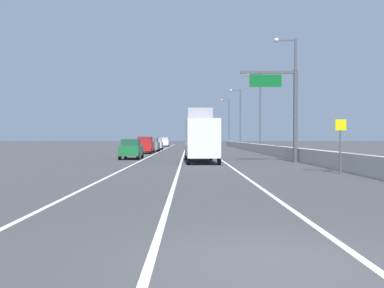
% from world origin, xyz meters
% --- Properties ---
extents(ground_plane, '(320.00, 320.00, 0.00)m').
position_xyz_m(ground_plane, '(0.00, 64.00, 0.00)').
color(ground_plane, '#38383A').
extents(lane_stripe_left, '(0.16, 130.00, 0.00)m').
position_xyz_m(lane_stripe_left, '(-5.50, 55.00, 0.00)').
color(lane_stripe_left, silver).
rests_on(lane_stripe_left, ground_plane).
extents(lane_stripe_center, '(0.16, 130.00, 0.00)m').
position_xyz_m(lane_stripe_center, '(-2.00, 55.00, 0.00)').
color(lane_stripe_center, silver).
rests_on(lane_stripe_center, ground_plane).
extents(lane_stripe_right, '(0.16, 130.00, 0.00)m').
position_xyz_m(lane_stripe_right, '(1.50, 55.00, 0.00)').
color(lane_stripe_right, silver).
rests_on(lane_stripe_right, ground_plane).
extents(jersey_barrier_right, '(0.60, 120.00, 1.10)m').
position_xyz_m(jersey_barrier_right, '(7.90, 40.00, 0.55)').
color(jersey_barrier_right, '#B2ADA3').
rests_on(jersey_barrier_right, ground_plane).
extents(overhead_sign_gantry, '(4.68, 0.36, 7.50)m').
position_xyz_m(overhead_sign_gantry, '(6.55, 28.57, 4.73)').
color(overhead_sign_gantry, '#47474C').
rests_on(overhead_sign_gantry, ground_plane).
extents(speed_advisory_sign, '(0.60, 0.11, 3.00)m').
position_xyz_m(speed_advisory_sign, '(7.00, 17.04, 1.76)').
color(speed_advisory_sign, '#4C4C51').
rests_on(speed_advisory_sign, ground_plane).
extents(lamp_post_right_second, '(2.14, 0.44, 11.23)m').
position_xyz_m(lamp_post_right_second, '(8.30, 33.69, 6.38)').
color(lamp_post_right_second, '#4C4C51').
rests_on(lamp_post_right_second, ground_plane).
extents(lamp_post_right_third, '(2.14, 0.44, 11.23)m').
position_xyz_m(lamp_post_right_third, '(8.58, 55.62, 6.38)').
color(lamp_post_right_third, '#4C4C51').
rests_on(lamp_post_right_third, ground_plane).
extents(lamp_post_right_fourth, '(2.14, 0.44, 11.23)m').
position_xyz_m(lamp_post_right_fourth, '(8.30, 77.55, 6.38)').
color(lamp_post_right_fourth, '#4C4C51').
rests_on(lamp_post_right_fourth, ground_plane).
extents(lamp_post_right_fifth, '(2.14, 0.44, 11.23)m').
position_xyz_m(lamp_post_right_fifth, '(8.13, 99.48, 6.38)').
color(lamp_post_right_fifth, '#4C4C51').
rests_on(lamp_post_right_fifth, ground_plane).
extents(car_red_0, '(1.96, 4.72, 2.08)m').
position_xyz_m(car_red_0, '(-6.78, 47.19, 1.04)').
color(car_red_0, red).
rests_on(car_red_0, ground_plane).
extents(car_gray_1, '(1.84, 4.09, 1.95)m').
position_xyz_m(car_gray_1, '(-6.40, 53.36, 0.97)').
color(car_gray_1, slate).
rests_on(car_gray_1, ground_plane).
extents(car_white_2, '(2.05, 4.25, 1.97)m').
position_xyz_m(car_white_2, '(-6.70, 87.36, 0.98)').
color(car_white_2, white).
rests_on(car_white_2, ground_plane).
extents(car_black_3, '(1.99, 4.32, 2.06)m').
position_xyz_m(car_black_3, '(-0.61, 90.10, 1.03)').
color(car_black_3, black).
rests_on(car_black_3, ground_plane).
extents(car_green_4, '(1.84, 4.35, 1.86)m').
position_xyz_m(car_green_4, '(-6.69, 33.38, 0.93)').
color(car_green_4, '#196033').
rests_on(car_green_4, ground_plane).
extents(car_silver_5, '(1.88, 4.59, 1.90)m').
position_xyz_m(car_silver_5, '(-6.47, 61.83, 0.95)').
color(car_silver_5, '#B7B7BC').
rests_on(car_silver_5, ground_plane).
extents(box_truck, '(2.70, 8.85, 4.49)m').
position_xyz_m(box_truck, '(-0.40, 28.66, 2.06)').
color(box_truck, silver).
rests_on(box_truck, ground_plane).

